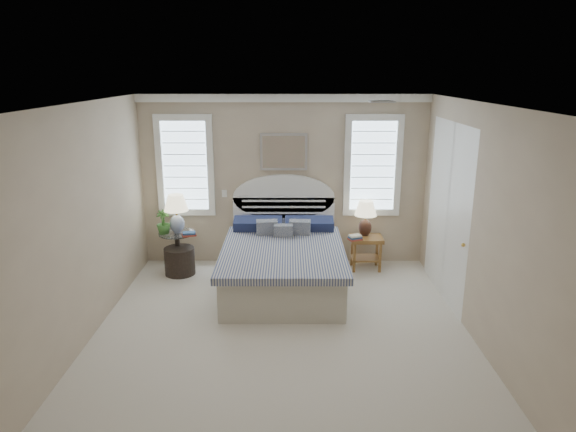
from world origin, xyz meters
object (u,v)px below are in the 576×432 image
Objects in this scene: bed at (283,261)px; side_table_left at (178,248)px; nightstand_right at (366,246)px; lamp_right at (366,214)px; floor_pot at (180,261)px; lamp_left at (176,209)px.

bed is 3.61× the size of side_table_left.
nightstand_right is 0.50m from lamp_right.
side_table_left is 2.98m from lamp_right.
nightstand_right is at bearing 1.94° from side_table_left.
floor_pot is 0.82× the size of lamp_right.
side_table_left is at bearing -119.49° from lamp_left.
nightstand_right is at bearing 1.58° from lamp_left.
bed is at bearing -151.97° from nightstand_right.
lamp_right is at bearing 99.08° from nightstand_right.
bed is 1.47m from nightstand_right.
side_table_left is (-1.65, 0.59, 0.00)m from bed.
lamp_left reaches higher than nightstand_right.
bed is 4.04× the size of lamp_right.
lamp_left is (-1.64, 0.61, 0.61)m from bed.
nightstand_right is at bearing 28.03° from bed.
nightstand_right is (2.95, 0.10, -0.00)m from side_table_left.
lamp_left is at bearing 60.51° from side_table_left.
lamp_right is (2.92, 0.18, -0.12)m from lamp_left.
lamp_right reaches higher than nightstand_right.
side_table_left is at bearing 110.97° from floor_pot.
bed reaches higher than side_table_left.
side_table_left is 2.95m from nightstand_right.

